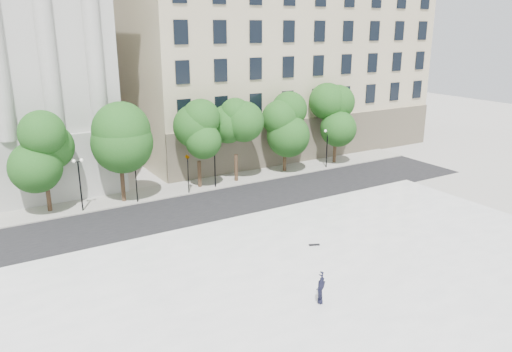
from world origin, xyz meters
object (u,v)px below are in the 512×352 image
object	(u,v)px
person_lying	(320,299)
traffic_light_east	(187,154)
traffic_light_west	(135,162)
skateboard	(314,245)

from	to	relation	value
person_lying	traffic_light_east	bearing A→B (deg)	46.61
traffic_light_west	skateboard	xyz separation A→B (m)	(7.24, -15.76, -3.25)
traffic_light_west	traffic_light_east	bearing A→B (deg)	0.00
traffic_light_west	traffic_light_east	size ratio (longest dim) A/B	1.00
traffic_light_west	skateboard	bearing A→B (deg)	-65.31
traffic_light_east	person_lying	bearing A→B (deg)	-95.05
person_lying	skateboard	xyz separation A→B (m)	(4.32, 6.11, -0.21)
traffic_light_east	person_lying	distance (m)	22.17
traffic_light_east	skateboard	size ratio (longest dim) A/B	5.69
traffic_light_east	person_lying	world-z (taller)	traffic_light_east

